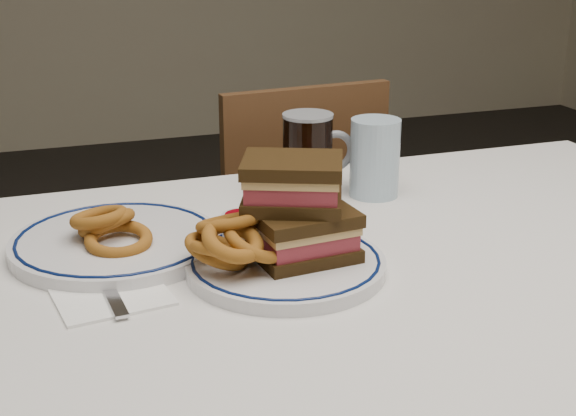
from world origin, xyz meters
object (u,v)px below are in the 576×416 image
object	(u,v)px
chair_far	(287,238)
far_plate	(116,242)
main_plate	(286,264)
beer_mug	(309,154)
reuben_sandwich	(298,209)

from	to	relation	value
chair_far	far_plate	xyz separation A→B (m)	(-0.47, -0.64, 0.30)
main_plate	beer_mug	size ratio (longest dim) A/B	1.90
reuben_sandwich	beer_mug	bearing A→B (deg)	66.87
beer_mug	main_plate	bearing A→B (deg)	-115.97
chair_far	far_plate	size ratio (longest dim) A/B	2.90
reuben_sandwich	main_plate	bearing A→B (deg)	-162.24
chair_far	reuben_sandwich	bearing A→B (deg)	-107.77
beer_mug	far_plate	world-z (taller)	beer_mug
reuben_sandwich	beer_mug	world-z (taller)	reuben_sandwich
chair_far	main_plate	size ratio (longest dim) A/B	3.21
chair_far	far_plate	bearing A→B (deg)	-126.37
main_plate	far_plate	xyz separation A→B (m)	(-0.20, 0.15, 0.00)
beer_mug	far_plate	xyz separation A→B (m)	(-0.34, -0.13, -0.06)
main_plate	reuben_sandwich	xyz separation A→B (m)	(0.02, 0.01, 0.07)
far_plate	main_plate	bearing A→B (deg)	-35.85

